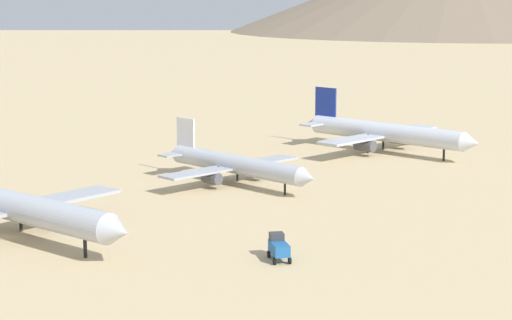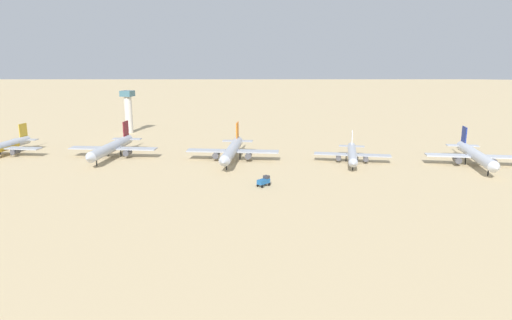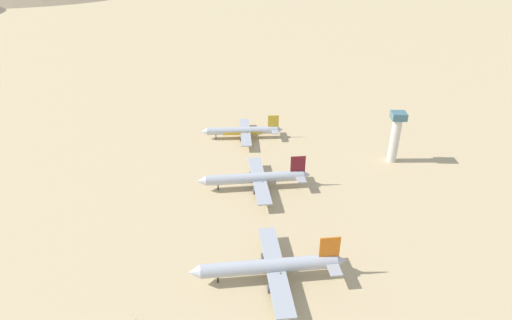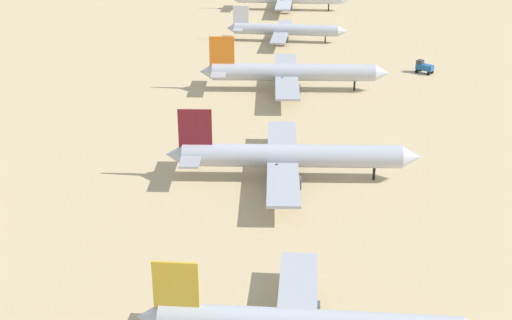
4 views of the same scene
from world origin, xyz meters
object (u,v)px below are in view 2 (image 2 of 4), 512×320
Objects in this scene: parked_jet_0 at (2,147)px; parked_jet_4 at (475,155)px; parked_jet_1 at (112,147)px; parked_jet_2 at (232,150)px; control_tower at (128,109)px; service_truck at (264,181)px; parked_jet_3 at (352,154)px.

parked_jet_0 is 0.91× the size of parked_jet_4.
parked_jet_1 is 59.32m from parked_jet_2.
parked_jet_2 is 1.99× the size of control_tower.
parked_jet_0 is 84.30m from control_tower.
control_tower is at bearing -131.68° from service_truck.
control_tower is at bearing -125.10° from parked_jet_2.
parked_jet_2 is (-17.43, 113.83, 0.67)m from parked_jet_0.
parked_jet_3 is 153.52m from control_tower.
parked_jet_0 is 225.39m from parked_jet_4.
parked_jet_3 reaches higher than service_truck.
parked_jet_1 is (-9.95, 54.98, 0.57)m from parked_jet_0.
parked_jet_3 is at bearing 147.16° from service_truck.
parked_jet_4 reaches higher than service_truck.
parked_jet_1 is 1.95× the size of control_tower.
parked_jet_1 is 115.31m from parked_jet_3.
control_tower is at bearing -156.86° from parked_jet_1.
parked_jet_3 is (-9.82, 55.15, -1.03)m from parked_jet_2.
parked_jet_2 is 110.23m from parked_jet_4.
parked_jet_2 reaches higher than parked_jet_4.
parked_jet_2 is at bearing 97.24° from parked_jet_1.
parked_jet_2 is 56.03m from parked_jet_3.
parked_jet_1 is 1.22× the size of parked_jet_3.
service_truck is (30.68, 83.03, -3.08)m from parked_jet_1.
parked_jet_0 is 115.16m from parked_jet_2.
parked_jet_3 is 1.61× the size of control_tower.
control_tower reaches higher than service_truck.
service_truck is at bearing 48.32° from control_tower.
parked_jet_4 is (-6.44, 53.87, 0.85)m from parked_jet_3.
parked_jet_2 is 9.47× the size of service_truck.
parked_jet_4 is (-16.26, 109.03, -0.17)m from parked_jet_2.
parked_jet_0 reaches higher than parked_jet_3.
parked_jet_4 is at bearing 98.48° from parked_jet_2.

